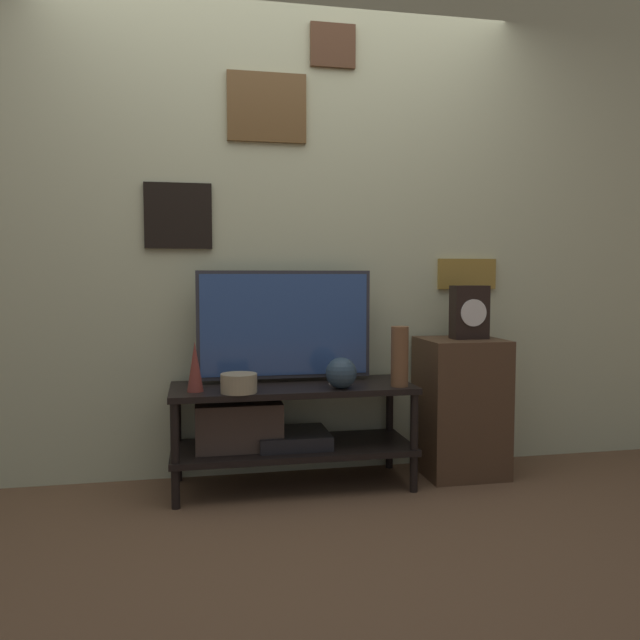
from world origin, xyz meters
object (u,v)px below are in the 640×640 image
at_px(vase_tall_ceramic, 400,356).
at_px(mantel_clock, 469,312).
at_px(vase_slim_bronze, 195,367).
at_px(vase_round_glass, 341,373).
at_px(candle_jar, 336,374).
at_px(television, 285,325).
at_px(vase_wide_bowl, 239,383).

relative_size(vase_tall_ceramic, mantel_clock, 1.05).
height_order(vase_slim_bronze, vase_round_glass, vase_slim_bronze).
relative_size(candle_jar, mantel_clock, 0.33).
bearing_deg(mantel_clock, vase_slim_bronze, -175.63).
relative_size(vase_slim_bronze, mantel_clock, 0.84).
bearing_deg(vase_slim_bronze, vase_round_glass, -4.68).
distance_m(vase_round_glass, mantel_clock, 0.81).
xyz_separation_m(television, vase_round_glass, (0.24, -0.24, -0.22)).
relative_size(vase_slim_bronze, vase_round_glass, 1.57).
bearing_deg(vase_tall_ceramic, television, 155.76).
bearing_deg(vase_round_glass, television, 135.04).
bearing_deg(vase_round_glass, vase_wide_bowl, -178.73).
xyz_separation_m(vase_wide_bowl, candle_jar, (0.50, 0.14, 0.00)).
bearing_deg(vase_slim_bronze, television, 22.11).
relative_size(vase_wide_bowl, candle_jar, 1.80).
distance_m(vase_wide_bowl, candle_jar, 0.53).
distance_m(vase_round_glass, candle_jar, 0.14).
bearing_deg(vase_tall_ceramic, vase_wide_bowl, -179.26).
height_order(vase_wide_bowl, mantel_clock, mantel_clock).
relative_size(television, vase_slim_bronze, 3.76).
xyz_separation_m(vase_tall_ceramic, mantel_clock, (0.45, 0.17, 0.21)).
relative_size(vase_round_glass, vase_wide_bowl, 0.89).
bearing_deg(vase_slim_bronze, mantel_clock, 4.37).
distance_m(television, vase_slim_bronze, 0.52).
xyz_separation_m(vase_tall_ceramic, candle_jar, (-0.29, 0.13, -0.10)).
distance_m(vase_round_glass, vase_wide_bowl, 0.50).
height_order(television, vase_round_glass, television).
xyz_separation_m(vase_slim_bronze, candle_jar, (0.71, 0.08, -0.07)).
relative_size(vase_slim_bronze, vase_wide_bowl, 1.39).
xyz_separation_m(candle_jar, mantel_clock, (0.74, 0.03, 0.31)).
bearing_deg(vase_round_glass, candle_jar, 87.32).
bearing_deg(vase_tall_ceramic, candle_jar, 155.28).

